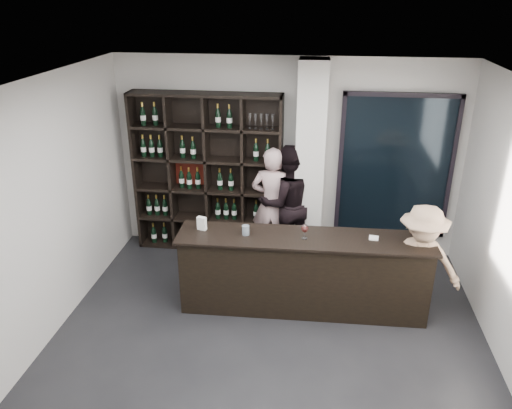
# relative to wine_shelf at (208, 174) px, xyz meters

# --- Properties ---
(floor) EXTENTS (5.00, 5.50, 0.01)m
(floor) POSITION_rel_wine_shelf_xyz_m (1.15, -2.57, -1.20)
(floor) COLOR black
(floor) RESTS_ON ground
(wine_shelf) EXTENTS (2.20, 0.35, 2.40)m
(wine_shelf) POSITION_rel_wine_shelf_xyz_m (0.00, 0.00, 0.00)
(wine_shelf) COLOR black
(wine_shelf) RESTS_ON floor
(structural_column) EXTENTS (0.40, 0.40, 2.90)m
(structural_column) POSITION_rel_wine_shelf_xyz_m (1.50, -0.10, 0.25)
(structural_column) COLOR silver
(structural_column) RESTS_ON floor
(glass_panel) EXTENTS (1.60, 0.08, 2.10)m
(glass_panel) POSITION_rel_wine_shelf_xyz_m (2.70, 0.12, 0.20)
(glass_panel) COLOR black
(glass_panel) RESTS_ON floor
(tasting_counter) EXTENTS (3.06, 0.64, 1.01)m
(tasting_counter) POSITION_rel_wine_shelf_xyz_m (1.50, -1.47, -0.69)
(tasting_counter) COLOR black
(tasting_counter) RESTS_ON floor
(taster_pink) EXTENTS (0.66, 0.47, 1.70)m
(taster_pink) POSITION_rel_wine_shelf_xyz_m (0.98, -0.17, -0.35)
(taster_pink) COLOR #CEA7A7
(taster_pink) RESTS_ON floor
(taster_black) EXTENTS (1.03, 0.92, 1.75)m
(taster_black) POSITION_rel_wine_shelf_xyz_m (1.20, -0.17, -0.32)
(taster_black) COLOR black
(taster_black) RESTS_ON floor
(customer) EXTENTS (0.98, 0.56, 1.51)m
(customer) POSITION_rel_wine_shelf_xyz_m (2.85, -1.52, -0.45)
(customer) COLOR tan
(customer) RESTS_ON floor
(wine_glass) EXTENTS (0.11, 0.11, 0.21)m
(wine_glass) POSITION_rel_wine_shelf_xyz_m (1.50, -1.50, -0.09)
(wine_glass) COLOR white
(wine_glass) RESTS_ON tasting_counter
(spit_cup) EXTENTS (0.10, 0.10, 0.12)m
(spit_cup) POSITION_rel_wine_shelf_xyz_m (0.79, -1.49, -0.14)
(spit_cup) COLOR silver
(spit_cup) RESTS_ON tasting_counter
(napkin_stack) EXTENTS (0.12, 0.12, 0.02)m
(napkin_stack) POSITION_rel_wine_shelf_xyz_m (2.31, -1.40, -0.19)
(napkin_stack) COLOR white
(napkin_stack) RESTS_ON tasting_counter
(card_stand) EXTENTS (0.12, 0.09, 0.17)m
(card_stand) POSITION_rel_wine_shelf_xyz_m (0.24, -1.43, -0.11)
(card_stand) COLOR white
(card_stand) RESTS_ON tasting_counter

